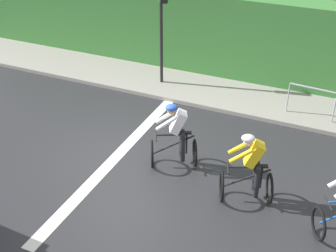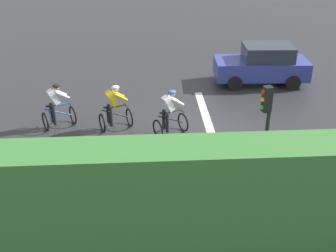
# 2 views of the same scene
# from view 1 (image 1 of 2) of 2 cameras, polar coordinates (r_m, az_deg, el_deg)

# --- Properties ---
(ground_plane) EXTENTS (80.00, 80.00, 0.00)m
(ground_plane) POSITION_cam_1_polar(r_m,az_deg,el_deg) (11.42, -5.69, -3.77)
(ground_plane) COLOR #28282B
(sidewalk_kerb) EXTENTS (2.80, 21.60, 0.12)m
(sidewalk_kerb) POSITION_cam_1_polar(r_m,az_deg,el_deg) (14.39, 10.20, 3.98)
(sidewalk_kerb) COLOR gray
(sidewalk_kerb) RESTS_ON ground
(stone_wall_low) EXTENTS (0.44, 21.60, 0.51)m
(stone_wall_low) POSITION_cam_1_polar(r_m,az_deg,el_deg) (15.10, 11.18, 6.03)
(stone_wall_low) COLOR tan
(stone_wall_low) RESTS_ON ground
(hedge_wall) EXTENTS (1.10, 21.60, 2.74)m
(hedge_wall) POSITION_cam_1_polar(r_m,az_deg,el_deg) (14.95, 11.90, 10.35)
(hedge_wall) COLOR #387533
(hedge_wall) RESTS_ON ground
(road_marking_stop_line) EXTENTS (7.00, 0.30, 0.01)m
(road_marking_stop_line) POSITION_cam_1_polar(r_m,az_deg,el_deg) (11.47, -6.28, -3.59)
(road_marking_stop_line) COLOR silver
(road_marking_stop_line) RESTS_ON ground
(cyclist_second) EXTENTS (1.03, 1.25, 1.66)m
(cyclist_second) POSITION_cam_1_polar(r_m,az_deg,el_deg) (9.69, 10.16, -5.48)
(cyclist_second) COLOR black
(cyclist_second) RESTS_ON ground
(cyclist_mid) EXTENTS (1.09, 1.27, 1.66)m
(cyclist_mid) POSITION_cam_1_polar(r_m,az_deg,el_deg) (10.61, 0.92, -1.41)
(cyclist_mid) COLOR black
(cyclist_mid) RESTS_ON ground
(traffic_light_near_crossing) EXTENTS (0.24, 0.31, 3.34)m
(traffic_light_near_crossing) POSITION_cam_1_polar(r_m,az_deg,el_deg) (14.04, -0.62, 13.34)
(traffic_light_near_crossing) COLOR black
(traffic_light_near_crossing) RESTS_ON ground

